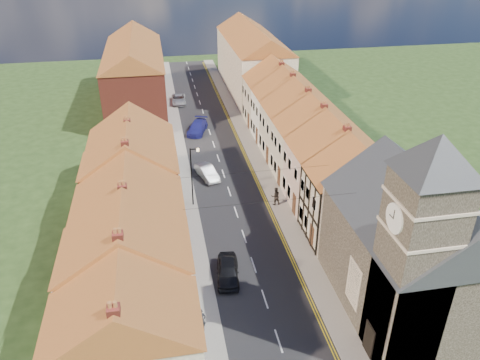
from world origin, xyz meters
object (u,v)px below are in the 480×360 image
Objects in this scene: car_mid at (207,172)px; pedestrian_right at (275,196)px; car_near at (228,271)px; pedestrian_left at (201,320)px; car_distant at (179,99)px; church at (416,241)px; lamppost at (192,173)px; car_far at (197,127)px.

car_mid is 9.00m from pedestrian_right.
car_near is 2.39× the size of pedestrian_left.
car_near is 0.90× the size of car_distant.
church reaches higher than car_mid.
car_mid is 21.80m from pedestrian_left.
lamppost is at bearing -88.22° from car_distant.
car_distant is at bearing 105.02° from church.
church reaches higher than car_far.
lamppost is at bearing -14.60° from pedestrian_right.
car_far is 34.56m from pedestrian_left.
pedestrian_left is at bearing -93.78° from lamppost.
lamppost is 1.21× the size of car_far.
car_near is 41.32m from car_distant.
car_near is 0.84× the size of car_far.
church is 3.30× the size of car_distant.
pedestrian_right is at bearing 63.72° from pedestrian_left.
car_mid is at bearing 95.97° from car_near.
church reaches higher than pedestrian_right.
pedestrian_left is 0.94× the size of pedestrian_right.
car_mid is at bearing -53.64° from pedestrian_right.
pedestrian_right is (-5.39, 15.23, -4.84)m from church.
car_mid is (1.95, 5.40, -2.87)m from lamppost.
car_near is at bearing 154.73° from church.
lamppost is at bearing 128.30° from church.
car_distant is (-1.63, 11.93, -0.08)m from car_far.
car_far is at bearing 72.71° from car_mid.
lamppost is 3.26× the size of pedestrian_right.
car_mid is at bearing -83.96° from car_distant.
car_near reaches higher than car_mid.
pedestrian_right is (7.17, -31.58, 0.40)m from car_distant.
lamppost reaches higher than pedestrian_left.
pedestrian_right is at bearing 64.69° from car_near.
pedestrian_right is at bearing -10.53° from lamppost.
pedestrian_right is at bearing -55.38° from car_far.
car_mid is 24.77m from car_distant.
car_near is at bearing -107.44° from car_mid.
pedestrian_right reaches higher than car_near.
car_far is 2.85× the size of pedestrian_left.
lamppost reaches higher than car_distant.
lamppost is 3.45× the size of pedestrian_left.
lamppost reaches higher than car_mid.
pedestrian_left is at bearing -109.97° from car_near.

